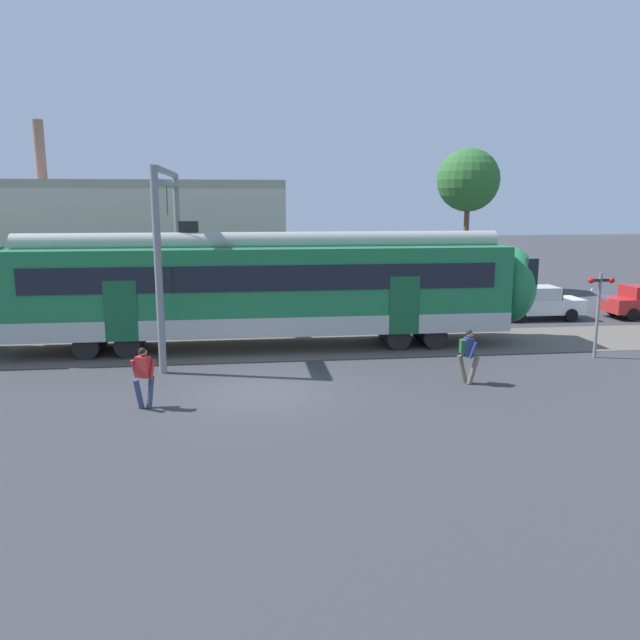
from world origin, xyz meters
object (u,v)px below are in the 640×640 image
(pedestrian_red, at_px, (144,373))
(pedestrian_navy, at_px, (468,352))
(parked_car_white, at_px, (538,303))
(crossing_signal, at_px, (599,302))

(pedestrian_red, bearing_deg, pedestrian_navy, 7.01)
(parked_car_white, bearing_deg, crossing_signal, -100.66)
(parked_car_white, relative_size, crossing_signal, 1.34)
(crossing_signal, bearing_deg, pedestrian_navy, -155.95)
(pedestrian_navy, bearing_deg, crossing_signal, 24.05)
(pedestrian_navy, bearing_deg, pedestrian_red, -172.99)
(pedestrian_navy, relative_size, parked_car_white, 0.41)
(parked_car_white, height_order, crossing_signal, crossing_signal)
(pedestrian_red, relative_size, crossing_signal, 0.56)
(pedestrian_navy, height_order, crossing_signal, crossing_signal)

